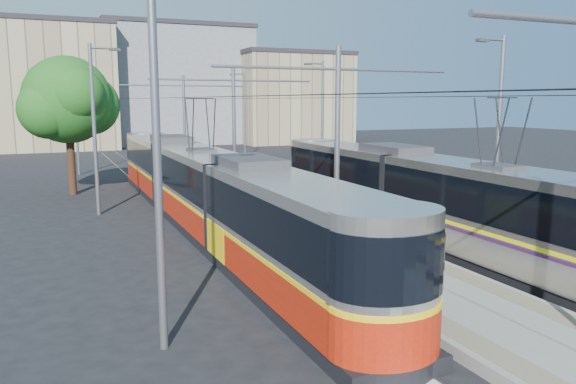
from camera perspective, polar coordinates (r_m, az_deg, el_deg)
name	(u,v)px	position (r m, az deg, el deg)	size (l,w,h in m)	color
ground	(492,327)	(14.77, 20.05, -12.80)	(160.00, 160.00, 0.00)	black
platform	(253,204)	(28.97, -3.56, -1.20)	(4.00, 50.00, 0.30)	gray
tactile_strip_left	(226,203)	(28.49, -6.31, -1.10)	(0.70, 50.00, 0.01)	gray
tactile_strip_right	(279,199)	(29.46, -0.91, -0.71)	(0.70, 50.00, 0.01)	gray
rails	(253,206)	(29.00, -3.56, -1.47)	(8.71, 70.00, 0.03)	gray
tram_left	(202,188)	(24.26, -8.71, 0.39)	(2.43, 30.20, 5.50)	black
tram_right	(495,212)	(19.34, 20.33, -1.89)	(2.43, 29.10, 5.50)	black
catenary	(273,120)	(25.84, -1.50, 7.31)	(9.20, 70.00, 7.00)	gray
street_lamps	(229,122)	(32.31, -6.06, 7.05)	(15.18, 38.22, 8.00)	gray
shelter	(282,186)	(25.53, -0.61, 0.62)	(0.80, 1.16, 2.42)	black
tree	(73,102)	(34.79, -20.97, 8.57)	(5.45, 5.04, 7.91)	#382314
building_left	(38,86)	(69.84, -24.03, 9.80)	(16.32, 12.24, 13.99)	tan
building_centre	(173,85)	(75.48, -11.60, 10.58)	(18.36, 14.28, 14.73)	gray
building_right	(290,98)	(74.00, 0.24, 9.57)	(14.28, 10.20, 11.54)	tan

